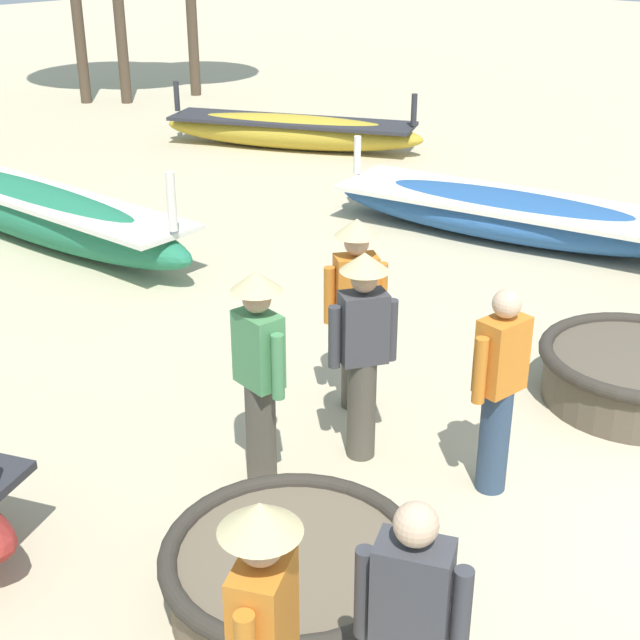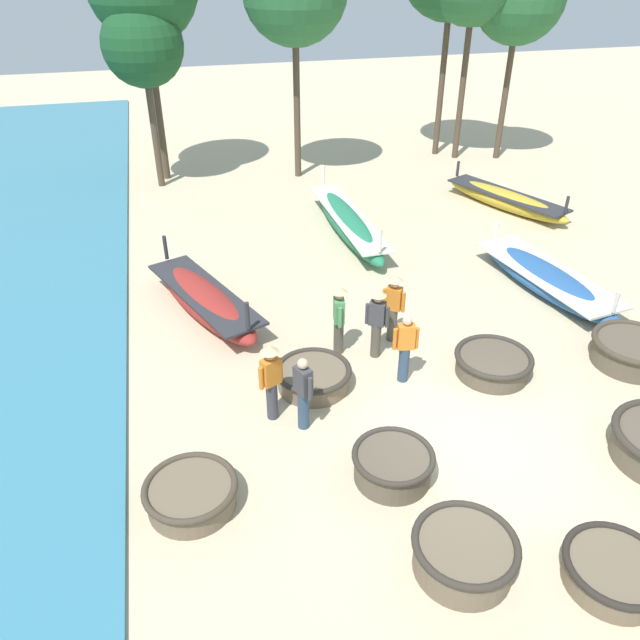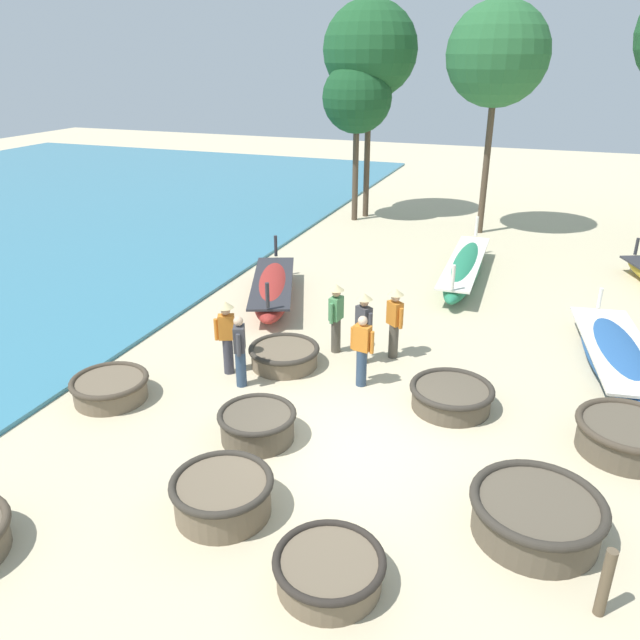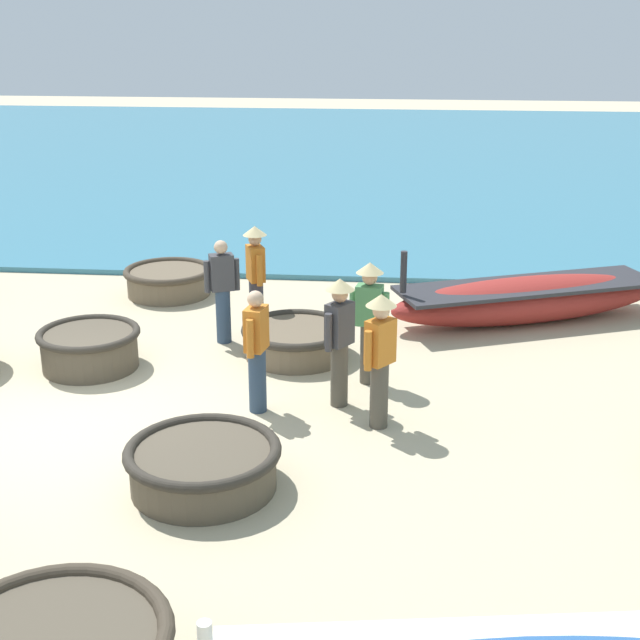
# 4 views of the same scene
# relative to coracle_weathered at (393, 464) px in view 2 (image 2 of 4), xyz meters

# --- Properties ---
(ground_plane) EXTENTS (80.00, 80.00, 0.00)m
(ground_plane) POSITION_rel_coracle_weathered_xyz_m (1.68, 0.37, -0.30)
(ground_plane) COLOR #C6B793
(coracle_weathered) EXTENTS (1.42, 1.42, 0.56)m
(coracle_weathered) POSITION_rel_coracle_weathered_xyz_m (0.00, 0.00, 0.00)
(coracle_weathered) COLOR brown
(coracle_weathered) RESTS_ON ground
(coracle_front_left) EXTENTS (1.57, 1.57, 0.61)m
(coracle_front_left) POSITION_rel_coracle_weathered_xyz_m (0.37, -1.97, 0.03)
(coracle_front_left) COLOR brown
(coracle_front_left) RESTS_ON ground
(coracle_center) EXTENTS (1.55, 1.55, 0.48)m
(coracle_center) POSITION_rel_coracle_weathered_xyz_m (-3.38, 0.24, -0.04)
(coracle_center) COLOR brown
(coracle_center) RESTS_ON ground
(coracle_tilted) EXTENTS (1.58, 1.58, 0.47)m
(coracle_tilted) POSITION_rel_coracle_weathered_xyz_m (-0.69, 2.81, -0.05)
(coracle_tilted) COLOR brown
(coracle_tilted) RESTS_ON ground
(coracle_nearest) EXTENTS (1.49, 1.49, 0.47)m
(coracle_nearest) POSITION_rel_coracle_weathered_xyz_m (2.34, -2.73, -0.05)
(coracle_nearest) COLOR brown
(coracle_nearest) RESTS_ON ground
(coracle_beside_post) EXTENTS (1.65, 1.65, 0.49)m
(coracle_beside_post) POSITION_rel_coracle_weathered_xyz_m (3.09, 2.29, -0.03)
(coracle_beside_post) COLOR brown
(coracle_beside_post) RESTS_ON ground
(coracle_far_left) EXTENTS (1.76, 1.76, 0.60)m
(coracle_far_left) POSITION_rel_coracle_weathered_xyz_m (6.19, 1.88, 0.02)
(coracle_far_left) COLOR brown
(coracle_far_left) RESTS_ON ground
(long_boat_blue_hull) EXTENTS (1.97, 4.99, 1.05)m
(long_boat_blue_hull) POSITION_rel_coracle_weathered_xyz_m (6.22, 5.30, 0.00)
(long_boat_blue_hull) COLOR #285693
(long_boat_blue_hull) RESTS_ON ground
(long_boat_green_hull) EXTENTS (2.65, 4.66, 1.31)m
(long_boat_green_hull) POSITION_rel_coracle_weathered_xyz_m (-2.55, 6.29, 0.07)
(long_boat_green_hull) COLOR maroon
(long_boat_green_hull) RESTS_ON ground
(long_boat_white_hull) EXTENTS (1.05, 6.01, 1.33)m
(long_boat_white_hull) POSITION_rel_coracle_weathered_xyz_m (2.21, 9.98, 0.08)
(long_boat_white_hull) COLOR #237551
(long_boat_white_hull) RESTS_ON ground
(long_boat_ochre_hull) EXTENTS (2.79, 4.79, 1.08)m
(long_boat_ochre_hull) POSITION_rel_coracle_weathered_xyz_m (8.03, 10.70, 0.01)
(long_boat_ochre_hull) COLOR gold
(long_boat_ochre_hull) RESTS_ON ground
(fisherman_standing_left) EXTENTS (0.49, 0.36, 1.67)m
(fisherman_standing_left) POSITION_rel_coracle_weathered_xyz_m (-1.69, 2.08, 0.65)
(fisherman_standing_left) COLOR #383842
(fisherman_standing_left) RESTS_ON ground
(fisherman_with_hat) EXTENTS (0.44, 0.38, 1.67)m
(fisherman_with_hat) POSITION_rel_coracle_weathered_xyz_m (1.47, 4.07, 0.65)
(fisherman_with_hat) COLOR #4C473D
(fisherman_with_hat) RESTS_ON ground
(fisherman_hauling) EXTENTS (0.36, 0.52, 1.67)m
(fisherman_hauling) POSITION_rel_coracle_weathered_xyz_m (0.15, 3.88, 0.65)
(fisherman_hauling) COLOR #4C473D
(fisherman_hauling) RESTS_ON ground
(fisherman_standing_right) EXTENTS (0.52, 0.28, 1.57)m
(fisherman_standing_right) POSITION_rel_coracle_weathered_xyz_m (1.17, 2.55, 0.53)
(fisherman_standing_right) COLOR #2D425B
(fisherman_standing_right) RESTS_ON ground
(fisherman_by_coracle) EXTENTS (0.46, 0.37, 1.67)m
(fisherman_by_coracle) POSITION_rel_coracle_weathered_xyz_m (0.91, 3.55, 0.65)
(fisherman_by_coracle) COLOR #4C473D
(fisherman_by_coracle) RESTS_ON ground
(fisherman_crouching) EXTENTS (0.33, 0.50, 1.57)m
(fisherman_crouching) POSITION_rel_coracle_weathered_xyz_m (-1.17, 1.66, 0.53)
(fisherman_crouching) COLOR #2D425B
(fisherman_crouching) RESTS_ON ground
(tree_rightmost) EXTENTS (2.72, 2.72, 6.19)m
(tree_rightmost) POSITION_rel_coracle_weathered_xyz_m (-3.21, 15.99, 4.50)
(tree_rightmost) COLOR #4C3D2D
(tree_rightmost) RESTS_ON ground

